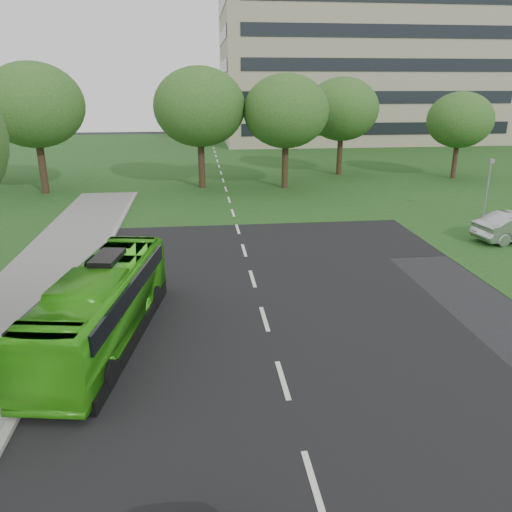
% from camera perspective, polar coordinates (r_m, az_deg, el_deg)
% --- Properties ---
extents(ground, '(160.00, 160.00, 0.00)m').
position_cam_1_polar(ground, '(16.60, 1.90, -10.27)').
color(ground, black).
rests_on(ground, ground).
extents(street_surfaces, '(120.00, 120.00, 0.15)m').
position_cam_1_polar(street_surfaces, '(37.98, -3.76, 6.68)').
color(street_surfaces, black).
rests_on(street_surfaces, ground).
extents(office_building, '(40.10, 20.10, 25.00)m').
position_cam_1_polar(office_building, '(80.13, 11.77, 21.80)').
color(office_building, tan).
rests_on(office_building, ground).
extents(tree_park_a, '(7.36, 7.36, 9.78)m').
position_cam_1_polar(tree_park_a, '(42.18, -24.04, 15.45)').
color(tree_park_a, black).
rests_on(tree_park_a, ground).
extents(tree_park_b, '(7.27, 7.27, 9.53)m').
position_cam_1_polar(tree_park_b, '(41.30, -6.47, 16.56)').
color(tree_park_b, black).
rests_on(tree_park_b, ground).
extents(tree_park_c, '(6.77, 6.77, 9.00)m').
position_cam_1_polar(tree_park_c, '(41.06, 3.44, 16.18)').
color(tree_park_c, black).
rests_on(tree_park_c, ground).
extents(tree_park_d, '(6.65, 6.65, 8.80)m').
position_cam_1_polar(tree_park_d, '(48.07, 9.81, 16.19)').
color(tree_park_d, black).
rests_on(tree_park_d, ground).
extents(tree_park_e, '(5.68, 5.68, 7.57)m').
position_cam_1_polar(tree_park_e, '(48.87, 22.28, 14.18)').
color(tree_park_e, black).
rests_on(tree_park_e, ground).
extents(bus, '(3.61, 9.31, 2.53)m').
position_cam_1_polar(bus, '(17.14, -17.19, -5.45)').
color(bus, green).
rests_on(bus, ground).
extents(camera_pole, '(0.36, 0.33, 3.72)m').
position_cam_1_polar(camera_pole, '(35.03, 25.04, 7.86)').
color(camera_pole, gray).
rests_on(camera_pole, ground).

